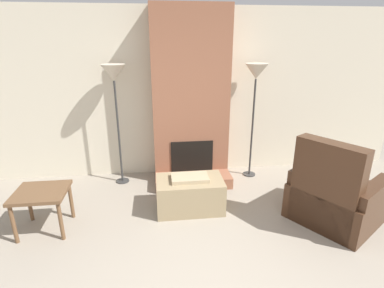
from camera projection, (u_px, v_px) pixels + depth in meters
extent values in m
cube|color=beige|center=(189.00, 94.00, 4.74)|extent=(7.10, 0.06, 2.60)
cube|color=#935B42|center=(190.00, 97.00, 4.52)|extent=(1.15, 0.39, 2.60)
cube|color=#935B42|center=(194.00, 181.00, 4.57)|extent=(1.15, 0.38, 0.17)
cube|color=black|center=(192.00, 156.00, 4.63)|extent=(0.65, 0.02, 0.49)
cube|color=#998460|center=(190.00, 194.00, 3.92)|extent=(0.86, 0.52, 0.43)
cube|color=tan|center=(190.00, 178.00, 3.84)|extent=(0.47, 0.29, 0.05)
cube|color=#422819|center=(336.00, 202.00, 3.70)|extent=(1.26, 1.26, 0.45)
cube|color=#422819|center=(326.00, 188.00, 3.38)|extent=(0.58, 0.74, 1.09)
cube|color=#422819|center=(370.00, 209.00, 3.40)|extent=(0.77, 0.58, 0.62)
cube|color=#422819|center=(308.00, 186.00, 3.94)|extent=(0.77, 0.58, 0.62)
cube|color=brown|center=(41.00, 193.00, 3.40)|extent=(0.57, 0.53, 0.04)
cylinder|color=brown|center=(13.00, 225.00, 3.25)|extent=(0.04, 0.04, 0.47)
cylinder|color=brown|center=(61.00, 221.00, 3.30)|extent=(0.04, 0.04, 0.47)
cylinder|color=brown|center=(29.00, 203.00, 3.66)|extent=(0.04, 0.04, 0.47)
cylinder|color=brown|center=(71.00, 201.00, 3.72)|extent=(0.04, 0.04, 0.47)
cylinder|color=#333333|center=(123.00, 181.00, 4.74)|extent=(0.20, 0.20, 0.02)
cylinder|color=#333333|center=(119.00, 133.00, 4.47)|extent=(0.03, 0.03, 1.56)
cone|color=beige|center=(113.00, 73.00, 4.17)|extent=(0.34, 0.34, 0.23)
cylinder|color=#333333|center=(249.00, 174.00, 4.97)|extent=(0.20, 0.20, 0.02)
cylinder|color=#333333|center=(252.00, 129.00, 4.71)|extent=(0.03, 0.03, 1.55)
cone|color=beige|center=(256.00, 71.00, 4.41)|extent=(0.34, 0.34, 0.23)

